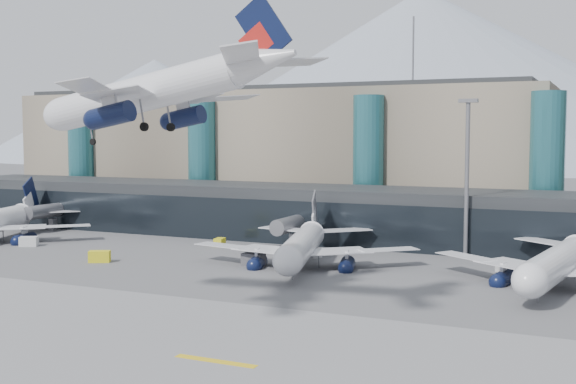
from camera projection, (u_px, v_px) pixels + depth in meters
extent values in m
plane|color=#515154|center=(133.00, 303.00, 85.32)|extent=(900.00, 900.00, 0.00)
cube|color=slate|center=(41.00, 335.00, 71.69)|extent=(400.00, 40.00, 0.04)
cube|color=gold|center=(216.00, 361.00, 63.47)|extent=(8.00, 1.00, 0.02)
cube|color=black|center=(317.00, 213.00, 137.59)|extent=(170.00, 18.00, 10.00)
cube|color=black|center=(298.00, 223.00, 129.59)|extent=(170.00, 0.40, 8.00)
cylinder|color=slate|center=(52.00, 210.00, 150.26)|extent=(2.80, 14.00, 2.80)
cube|color=slate|center=(53.00, 224.00, 150.50)|extent=(1.20, 1.20, 2.40)
cylinder|color=slate|center=(293.00, 224.00, 127.66)|extent=(2.80, 14.00, 2.80)
cube|color=slate|center=(293.00, 240.00, 127.90)|extent=(1.20, 1.20, 2.40)
cube|color=gray|center=(271.00, 155.00, 176.13)|extent=(130.00, 30.00, 30.00)
cube|color=black|center=(271.00, 91.00, 174.89)|extent=(123.50, 28.00, 1.00)
cylinder|color=#27656E|center=(81.00, 158.00, 180.16)|extent=(6.40, 6.40, 28.00)
cylinder|color=#27656E|center=(202.00, 160.00, 165.78)|extent=(6.40, 6.40, 28.00)
cylinder|color=#27656E|center=(368.00, 163.00, 149.35)|extent=(6.40, 6.40, 28.00)
cylinder|color=#27656E|center=(547.00, 166.00, 134.97)|extent=(6.40, 6.40, 28.00)
cylinder|color=slate|center=(413.00, 53.00, 159.91)|extent=(0.40, 0.40, 16.00)
cone|color=gray|center=(155.00, 111.00, 534.25)|extent=(320.00, 320.00, 75.00)
cone|color=gray|center=(421.00, 78.00, 450.68)|extent=(400.00, 400.00, 110.00)
cylinder|color=slate|center=(467.00, 181.00, 115.58)|extent=(0.70, 0.70, 25.00)
cube|color=slate|center=(468.00, 101.00, 114.56)|extent=(3.00, 1.20, 0.60)
cylinder|color=silver|center=(158.00, 78.00, 73.89)|extent=(22.71, 4.65, 3.74)
ellipsoid|color=silver|center=(75.00, 82.00, 78.94)|extent=(5.38, 3.95, 3.74)
cone|color=silver|center=(284.00, 71.00, 67.38)|extent=(6.60, 4.00, 3.74)
cube|color=silver|center=(119.00, 78.00, 66.03)|extent=(11.28, 16.99, 0.19)
cylinder|color=black|center=(122.00, 100.00, 68.49)|extent=(4.59, 2.24, 2.06)
cube|color=silver|center=(261.00, 65.00, 63.35)|extent=(6.54, 8.95, 0.15)
cube|color=silver|center=(214.00, 88.00, 80.40)|extent=(12.27, 16.84, 0.19)
cylinder|color=black|center=(195.00, 105.00, 79.41)|extent=(4.59, 2.24, 2.06)
cube|color=silver|center=(305.00, 72.00, 71.39)|extent=(7.02, 8.87, 0.15)
cube|color=black|center=(287.00, 38.00, 67.00)|extent=(5.59, 0.45, 6.59)
cube|color=#A81914|center=(278.00, 51.00, 67.52)|extent=(3.74, 0.41, 3.60)
cylinder|color=slate|center=(99.00, 104.00, 77.62)|extent=(0.15, 0.15, 2.99)
cylinder|color=black|center=(99.00, 116.00, 77.72)|extent=(0.67, 0.26, 0.66)
cylinder|color=black|center=(153.00, 114.00, 71.76)|extent=(0.87, 0.37, 0.85)
cylinder|color=black|center=(179.00, 115.00, 75.75)|extent=(0.87, 0.37, 0.85)
cone|color=silver|center=(36.00, 204.00, 152.56)|extent=(6.46, 8.58, 4.42)
cube|color=silver|center=(45.00, 218.00, 136.36)|extent=(18.48, 17.57, 0.22)
cylinder|color=black|center=(30.00, 231.00, 135.32)|extent=(3.89, 5.81, 2.43)
cube|color=silver|center=(60.00, 204.00, 151.86)|extent=(9.69, 9.70, 0.18)
cube|color=silver|center=(12.00, 203.00, 153.21)|extent=(10.45, 5.62, 0.18)
cube|color=black|center=(36.00, 188.00, 152.65)|extent=(2.19, 6.39, 7.78)
cube|color=silver|center=(34.00, 194.00, 151.63)|extent=(1.59, 4.31, 4.25)
cylinder|color=black|center=(10.00, 237.00, 136.77)|extent=(0.67, 1.08, 1.01)
cylinder|color=silver|center=(303.00, 236.00, 109.51)|extent=(10.60, 25.20, 4.14)
ellipsoid|color=silver|center=(291.00, 248.00, 97.20)|extent=(5.53, 6.69, 4.14)
cone|color=silver|center=(316.00, 222.00, 125.31)|extent=(5.88, 7.98, 4.14)
cube|color=silver|center=(363.00, 240.00, 109.92)|extent=(17.54, 16.18, 0.21)
cylinder|color=black|center=(348.00, 255.00, 109.02)|extent=(3.52, 5.42, 2.28)
cube|color=silver|center=(345.00, 221.00, 124.51)|extent=(9.20, 8.97, 0.17)
cube|color=silver|center=(248.00, 237.00, 112.71)|extent=(18.62, 8.98, 0.21)
cylinder|color=black|center=(260.00, 252.00, 111.14)|extent=(3.52, 5.42, 2.28)
cube|color=silver|center=(287.00, 220.00, 126.07)|extent=(9.84, 5.52, 0.17)
cube|color=slate|center=(316.00, 202.00, 125.39)|extent=(1.87, 6.03, 7.29)
cube|color=silver|center=(315.00, 210.00, 124.44)|extent=(1.37, 4.07, 3.99)
cylinder|color=slate|center=(295.00, 263.00, 101.11)|extent=(0.17, 0.17, 3.31)
cylinder|color=black|center=(295.00, 273.00, 101.23)|extent=(0.45, 0.78, 0.74)
cylinder|color=black|center=(320.00, 262.00, 110.50)|extent=(0.60, 1.01, 0.95)
cylinder|color=black|center=(288.00, 261.00, 111.28)|extent=(0.60, 1.01, 0.95)
cylinder|color=silver|center=(560.00, 251.00, 94.45)|extent=(7.88, 25.59, 4.18)
ellipsoid|color=silver|center=(536.00, 266.00, 83.88)|extent=(5.01, 6.41, 4.18)
cube|color=silver|center=(496.00, 249.00, 100.89)|extent=(18.42, 15.07, 0.21)
cylinder|color=black|center=(508.00, 267.00, 98.68)|extent=(3.02, 5.33, 2.30)
cube|color=silver|center=(550.00, 231.00, 110.73)|extent=(9.68, 8.48, 0.17)
cylinder|color=slate|center=(543.00, 284.00, 87.26)|extent=(0.17, 0.17, 3.35)
cylinder|color=black|center=(543.00, 295.00, 87.38)|extent=(0.37, 0.77, 0.74)
cylinder|color=black|center=(542.00, 279.00, 97.04)|extent=(0.51, 1.00, 0.95)
cube|color=silver|center=(29.00, 241.00, 128.80)|extent=(3.52, 2.94, 1.73)
cube|color=gold|center=(220.00, 242.00, 129.12)|extent=(1.85, 2.63, 1.41)
cube|color=#46464B|center=(253.00, 260.00, 109.59)|extent=(3.54, 2.02, 1.91)
cube|color=silver|center=(505.00, 267.00, 104.73)|extent=(2.73, 2.42, 1.38)
cube|color=silver|center=(318.00, 253.00, 117.08)|extent=(1.79, 2.49, 1.31)
cube|color=gold|center=(100.00, 256.00, 112.73)|extent=(3.67, 3.02, 1.79)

